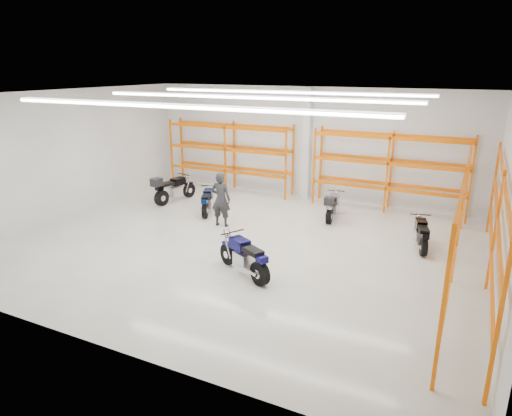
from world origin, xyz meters
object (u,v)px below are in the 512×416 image
at_px(standing_man, 221,199).
at_px(motorcycle_back_c, 332,207).
at_px(motorcycle_back_b, 207,202).
at_px(structural_column, 307,144).
at_px(motorcycle_back_a, 172,189).
at_px(motorcycle_main, 245,258).
at_px(motorcycle_back_d, 421,235).

bearing_deg(standing_man, motorcycle_back_c, -151.55).
xyz_separation_m(motorcycle_back_b, structural_column, (2.54, 3.62, 1.81)).
relative_size(motorcycle_back_a, motorcycle_back_b, 1.24).
relative_size(motorcycle_main, motorcycle_back_d, 1.06).
xyz_separation_m(motorcycle_back_d, standing_man, (-6.42, -0.85, 0.51)).
height_order(motorcycle_back_c, motorcycle_back_d, motorcycle_back_c).
relative_size(motorcycle_back_a, structural_column, 0.49).
distance_m(standing_man, structural_column, 5.01).
xyz_separation_m(motorcycle_back_c, standing_man, (-3.22, -2.30, 0.46)).
bearing_deg(motorcycle_back_c, structural_column, 128.64).
relative_size(standing_man, structural_column, 0.42).
distance_m(motorcycle_back_c, structural_column, 3.47).
distance_m(motorcycle_main, standing_man, 4.06).
bearing_deg(motorcycle_main, standing_man, 129.07).
relative_size(motorcycle_main, motorcycle_back_b, 1.09).
relative_size(motorcycle_back_d, standing_man, 0.98).
bearing_deg(motorcycle_main, motorcycle_back_c, 82.86).
xyz_separation_m(motorcycle_main, structural_column, (-1.19, 7.77, 1.76)).
bearing_deg(motorcycle_back_a, motorcycle_back_b, -15.21).
xyz_separation_m(motorcycle_back_b, standing_man, (1.19, -1.02, 0.51)).
bearing_deg(structural_column, motorcycle_back_c, -51.36).
bearing_deg(standing_man, motorcycle_back_a, -33.17).
relative_size(motorcycle_back_b, standing_man, 0.95).
xyz_separation_m(motorcycle_back_d, structural_column, (-5.07, 3.79, 1.82)).
bearing_deg(motorcycle_back_c, motorcycle_back_a, -173.41).
bearing_deg(motorcycle_main, motorcycle_back_d, 45.71).
bearing_deg(motorcycle_back_c, motorcycle_back_d, -24.46).
xyz_separation_m(motorcycle_main, standing_man, (-2.54, 3.13, 0.45)).
xyz_separation_m(standing_man, structural_column, (1.35, 4.64, 1.31)).
bearing_deg(structural_column, motorcycle_back_d, -36.81).
height_order(motorcycle_back_b, motorcycle_back_c, motorcycle_back_c).
bearing_deg(motorcycle_back_d, standing_man, -172.49).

